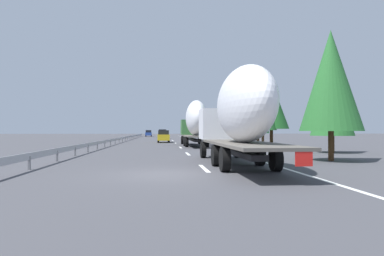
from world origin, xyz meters
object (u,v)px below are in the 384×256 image
object	(u,v)px
truck_trailing	(238,113)
car_white_van	(162,134)
car_black_suv	(162,134)
road_sign	(198,127)
truck_lead	(195,121)
car_yellow_coupe	(164,136)
car_blue_sedan	(149,133)

from	to	relation	value
truck_trailing	car_white_van	world-z (taller)	truck_trailing
car_black_suv	road_sign	size ratio (longest dim) A/B	1.33
truck_lead	car_yellow_coupe	distance (m)	12.55
truck_lead	car_black_suv	size ratio (longest dim) A/B	3.17
truck_lead	truck_trailing	distance (m)	21.64
road_sign	truck_trailing	bearing A→B (deg)	176.20
truck_lead	car_white_van	distance (m)	34.63
truck_trailing	road_sign	distance (m)	46.72
truck_trailing	car_blue_sedan	world-z (taller)	truck_trailing
truck_trailing	car_black_suv	bearing A→B (deg)	2.83
truck_trailing	car_black_suv	size ratio (longest dim) A/B	3.14
car_yellow_coupe	truck_lead	bearing A→B (deg)	-163.94
truck_trailing	car_black_suv	world-z (taller)	truck_trailing
truck_trailing	car_white_van	distance (m)	56.18
road_sign	truck_lead	bearing A→B (deg)	172.93
truck_trailing	car_yellow_coupe	distance (m)	33.79
truck_trailing	car_white_van	size ratio (longest dim) A/B	3.37
car_blue_sedan	car_black_suv	bearing A→B (deg)	-158.39
car_yellow_coupe	road_sign	bearing A→B (deg)	-26.60
car_blue_sedan	road_sign	distance (m)	37.73
car_white_van	car_blue_sedan	world-z (taller)	car_white_van
car_black_suv	road_sign	world-z (taller)	road_sign
car_white_van	car_black_suv	xyz separation A→B (m)	(17.34, 0.13, -0.05)
car_yellow_coupe	car_black_suv	distance (m)	39.82
car_white_van	car_black_suv	size ratio (longest dim) A/B	0.93
car_blue_sedan	car_yellow_coupe	bearing A→B (deg)	-175.43
car_yellow_coupe	car_blue_sedan	bearing A→B (deg)	4.57
car_yellow_coupe	car_black_suv	xyz separation A→B (m)	(39.82, 0.19, 0.02)
truck_trailing	road_sign	size ratio (longest dim) A/B	4.19
truck_trailing	car_blue_sedan	bearing A→B (deg)	5.09
car_black_suv	truck_trailing	bearing A→B (deg)	-177.17
car_blue_sedan	road_sign	xyz separation A→B (m)	(-36.22, -10.47, 1.39)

